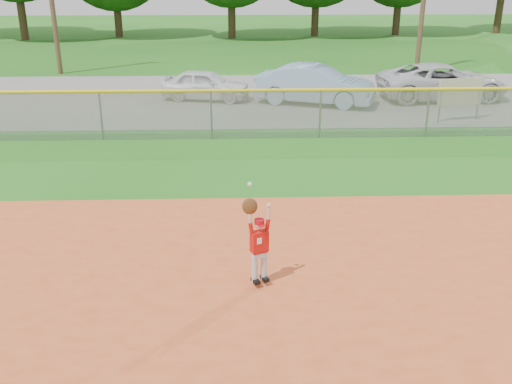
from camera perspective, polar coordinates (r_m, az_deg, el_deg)
ground at (r=8.63m, az=-6.89°, el=-13.51°), size 120.00×120.00×0.00m
parking_strip at (r=23.57m, az=-3.89°, el=9.42°), size 44.00×10.00×0.03m
car_white_a at (r=23.02m, az=-5.07°, el=10.64°), size 3.71×2.15×1.19m
car_blue at (r=22.29m, az=5.91°, el=10.64°), size 4.77×3.06×1.48m
car_white_b at (r=24.16m, az=18.15°, el=10.45°), size 5.19×2.63×1.40m
sponsor_sign at (r=20.73m, az=19.78°, el=9.28°), size 1.64×0.44×1.49m
outfield_fence at (r=17.53m, az=-4.50°, el=8.09°), size 40.06×0.10×1.55m
ballplayer at (r=9.16m, az=0.20°, el=-4.87°), size 0.49×0.29×1.77m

